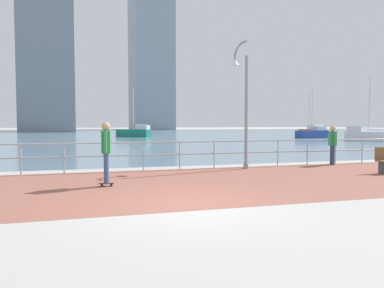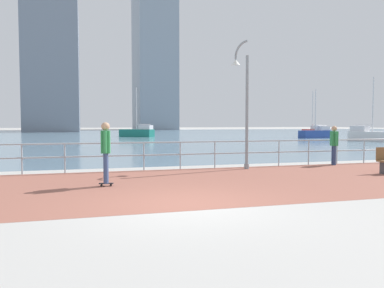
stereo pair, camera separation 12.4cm
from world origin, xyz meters
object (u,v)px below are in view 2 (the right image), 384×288
sailboat_teal (316,133)px  sailboat_gray (138,132)px  bystander (334,142)px  skateboarder (106,148)px  lamppost (243,98)px  sailboat_red (313,132)px  sailboat_navy (371,135)px

sailboat_teal → sailboat_gray: size_ratio=0.92×
bystander → sailboat_gray: (-3.51, 35.44, -0.36)m
bystander → sailboat_gray: sailboat_gray is taller
skateboarder → lamppost: bearing=27.8°
sailboat_gray → sailboat_teal: bearing=-24.4°
lamppost → sailboat_gray: (0.68, 35.54, -2.12)m
sailboat_red → sailboat_gray: size_ratio=0.95×
sailboat_navy → sailboat_teal: 9.04m
lamppost → sailboat_red: size_ratio=0.81×
lamppost → sailboat_red: (23.94, 31.54, -2.15)m
sailboat_teal → sailboat_red: (2.97, 5.20, 0.02)m
sailboat_navy → sailboat_gray: (-20.35, 18.24, 0.01)m
sailboat_teal → sailboat_gray: bearing=155.6°
skateboarder → sailboat_red: 45.15m
skateboarder → sailboat_navy: size_ratio=0.29×
sailboat_red → sailboat_gray: 23.60m
lamppost → sailboat_teal: sailboat_teal is taller
sailboat_red → skateboarder: bearing=-130.4°
sailboat_navy → sailboat_red: (2.91, 14.24, -0.02)m
bystander → sailboat_teal: sailboat_teal is taller
lamppost → sailboat_navy: bearing=39.5°
sailboat_gray → sailboat_navy: bearing=-41.9°
sailboat_navy → skateboarder: bearing=-142.7°
lamppost → sailboat_navy: 27.31m
lamppost → sailboat_teal: size_ratio=0.84×
sailboat_navy → sailboat_gray: 27.33m
sailboat_teal → lamppost: bearing=-128.5°
skateboarder → sailboat_navy: 33.18m
skateboarder → bystander: 9.98m
sailboat_navy → sailboat_teal: size_ratio=1.07×
lamppost → skateboarder: (-5.35, -2.82, -1.65)m
lamppost → sailboat_teal: 33.73m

